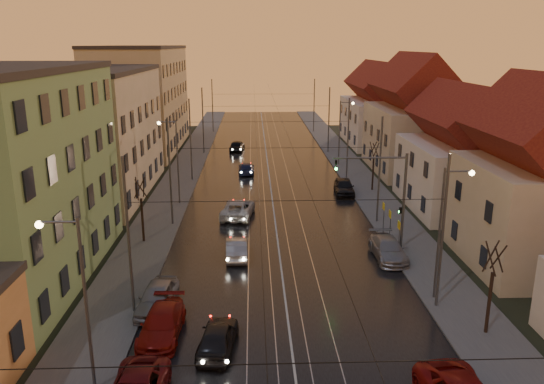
{
  "coord_description": "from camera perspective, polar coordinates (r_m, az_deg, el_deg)",
  "views": [
    {
      "loc": [
        -1.81,
        -18.16,
        14.6
      ],
      "look_at": [
        -0.33,
        22.81,
        3.13
      ],
      "focal_mm": 35.0,
      "sensor_mm": 36.0,
      "label": 1
    }
  ],
  "objects": [
    {
      "name": "bare_tree_0",
      "position": [
        40.91,
        -13.81,
        -2.06
      ],
      "size": [
        1.09,
        1.09,
        5.11
      ],
      "color": "black",
      "rests_on": "ground"
    },
    {
      "name": "bare_tree_2",
      "position": [
        54.93,
        10.84,
        2.61
      ],
      "size": [
        1.09,
        1.09,
        5.11
      ],
      "color": "black",
      "rests_on": "ground"
    },
    {
      "name": "apartment_left_3",
      "position": [
        78.13,
        -13.84,
        9.6
      ],
      "size": [
        10.0,
        24.0,
        14.0
      ],
      "primitive_type": "cube",
      "color": "tan",
      "rests_on": "ground"
    },
    {
      "name": "street_lamp_1",
      "position": [
        31.73,
        18.19,
        -3.01
      ],
      "size": [
        1.75,
        0.32,
        8.0
      ],
      "color": "#595B60",
      "rests_on": "ground"
    },
    {
      "name": "sidewalk_right",
      "position": [
        61.1,
        9.14,
        1.68
      ],
      "size": [
        4.0,
        120.0,
        0.15
      ],
      "primitive_type": "cube",
      "color": "#4C4C4C",
      "rests_on": "ground"
    },
    {
      "name": "driving_car_3",
      "position": [
        61.83,
        -2.78,
        2.56
      ],
      "size": [
        1.83,
        4.42,
        1.28
      ],
      "primitive_type": "imported",
      "rotation": [
        0.0,
        0.0,
        3.15
      ],
      "color": "#161F44",
      "rests_on": "ground"
    },
    {
      "name": "bare_tree_1",
      "position": [
        29.58,
        22.45,
        -9.81
      ],
      "size": [
        1.09,
        1.09,
        5.11
      ],
      "color": "black",
      "rests_on": "ground"
    },
    {
      "name": "apartment_left_2",
      "position": [
        55.15,
        -18.67,
        5.84
      ],
      "size": [
        10.0,
        20.0,
        12.0
      ],
      "primitive_type": "cube",
      "color": "tan",
      "rests_on": "ground"
    },
    {
      "name": "tram_rail_0",
      "position": [
        59.95,
        -2.38,
        1.58
      ],
      "size": [
        0.06,
        120.0,
        0.03
      ],
      "primitive_type": "cube",
      "color": "gray",
      "rests_on": "road"
    },
    {
      "name": "catenary_pole_l_5",
      "position": [
        90.98,
        -6.42,
        9.16
      ],
      "size": [
        0.16,
        0.16,
        9.0
      ],
      "primitive_type": "cylinder",
      "color": "#595B60",
      "rests_on": "ground"
    },
    {
      "name": "house_right_2",
      "position": [
        50.83,
        19.73,
        3.41
      ],
      "size": [
        9.18,
        12.24,
        9.2
      ],
      "color": "silver",
      "rests_on": "ground"
    },
    {
      "name": "house_right_1",
      "position": [
        39.21,
        26.67,
        0.44
      ],
      "size": [
        8.67,
        10.2,
        10.8
      ],
      "color": "#BBAF90",
      "rests_on": "ground"
    },
    {
      "name": "traffic_light_mast",
      "position": [
        38.78,
        12.65,
        0.3
      ],
      "size": [
        5.3,
        0.32,
        7.2
      ],
      "color": "#595B60",
      "rests_on": "ground"
    },
    {
      "name": "road",
      "position": [
        59.99,
        -0.28,
        1.56
      ],
      "size": [
        16.0,
        120.0,
        0.04
      ],
      "primitive_type": "cube",
      "color": "black",
      "rests_on": "ground"
    },
    {
      "name": "catenary_pole_r_4",
      "position": [
        73.61,
        6.13,
        7.65
      ],
      "size": [
        0.16,
        0.16,
        9.0
      ],
      "primitive_type": "cylinder",
      "color": "#595B60",
      "rests_on": "ground"
    },
    {
      "name": "parked_right_1",
      "position": [
        38.3,
        12.37,
        -6.0
      ],
      "size": [
        2.08,
        4.97,
        1.43
      ],
      "primitive_type": "imported",
      "rotation": [
        0.0,
        0.0,
        0.01
      ],
      "color": "gray",
      "rests_on": "ground"
    },
    {
      "name": "street_lamp_3",
      "position": [
        65.81,
        7.56,
        7.01
      ],
      "size": [
        1.75,
        0.32,
        8.0
      ],
      "color": "#595B60",
      "rests_on": "ground"
    },
    {
      "name": "driving_car_2",
      "position": [
        46.34,
        -3.67,
        -1.79
      ],
      "size": [
        3.18,
        5.69,
        1.5
      ],
      "primitive_type": "imported",
      "rotation": [
        0.0,
        0.0,
        3.01
      ],
      "color": "#B8B8B8",
      "rests_on": "ground"
    },
    {
      "name": "catenary_pole_l_2",
      "position": [
        43.88,
        -10.92,
        2.04
      ],
      "size": [
        0.16,
        0.16,
        9.0
      ],
      "primitive_type": "cylinder",
      "color": "#595B60",
      "rests_on": "ground"
    },
    {
      "name": "catenary_pole_l_4",
      "position": [
        73.18,
        -7.44,
        7.57
      ],
      "size": [
        0.16,
        0.16,
        9.0
      ],
      "primitive_type": "cylinder",
      "color": "#595B60",
      "rests_on": "ground"
    },
    {
      "name": "parked_left_2",
      "position": [
        28.67,
        -11.76,
        -13.71
      ],
      "size": [
        2.14,
        4.95,
        1.42
      ],
      "primitive_type": "imported",
      "rotation": [
        0.0,
        0.0,
        -0.03
      ],
      "color": "maroon",
      "rests_on": "ground"
    },
    {
      "name": "tram_rail_1",
      "position": [
        59.96,
        -1.02,
        1.59
      ],
      "size": [
        0.06,
        120.0,
        0.03
      ],
      "primitive_type": "cube",
      "color": "gray",
      "rests_on": "road"
    },
    {
      "name": "catenary_pole_l_3",
      "position": [
        58.44,
        -8.75,
        5.5
      ],
      "size": [
        0.16,
        0.16,
        9.0
      ],
      "primitive_type": "cylinder",
      "color": "#595B60",
      "rests_on": "ground"
    },
    {
      "name": "driving_car_1",
      "position": [
        37.72,
        -3.85,
        -6.05
      ],
      "size": [
        1.63,
        4.22,
        1.37
      ],
      "primitive_type": "imported",
      "rotation": [
        0.0,
        0.0,
        3.18
      ],
      "color": "gray",
      "rests_on": "ground"
    },
    {
      "name": "parked_right_2",
      "position": [
        53.65,
        7.76,
        0.57
      ],
      "size": [
        2.18,
        4.76,
        1.58
      ],
      "primitive_type": "imported",
      "rotation": [
        0.0,
        0.0,
        -0.07
      ],
      "color": "black",
      "rests_on": "ground"
    },
    {
      "name": "catenary_pole_r_5",
      "position": [
        91.32,
        4.55,
        9.23
      ],
      "size": [
        0.16,
        0.16,
        9.0
      ],
      "primitive_type": "cylinder",
      "color": "#595B60",
      "rests_on": "ground"
    },
    {
      "name": "sidewalk_left",
      "position": [
        60.51,
        -9.79,
        1.51
      ],
      "size": [
        4.0,
        120.0,
        0.15
      ],
      "primitive_type": "cube",
      "color": "#4C4C4C",
      "rests_on": "ground"
    },
    {
      "name": "tram_rail_2",
      "position": [
        60.01,
        0.45,
        1.6
      ],
      "size": [
        0.06,
        120.0,
        0.03
      ],
      "primitive_type": "cube",
      "color": "gray",
      "rests_on": "road"
    },
    {
      "name": "catenary_pole_r_1",
      "position": [
        30.79,
        17.87,
        -4.3
      ],
      "size": [
        0.16,
        0.16,
        9.0
      ],
      "primitive_type": "cylinder",
      "color": "#595B60",
      "rests_on": "ground"
    },
    {
      "name": "driving_car_4",
      "position": [
        75.14,
        -3.79,
        4.99
      ],
      "size": [
        2.29,
        4.71,
        1.55
      ],
      "primitive_type": "imported",
      "rotation": [
        0.0,
        0.0,
        3.04
      ],
      "color": "black",
      "rests_on": "ground"
    },
    {
      "name": "tram_rail_3",
      "position": [
        60.09,
        1.82,
        1.61
      ],
      "size": [
        0.06,
        120.0,
        0.03
      ],
      "primitive_type": "cube",
      "color": "gray",
      "rests_on": "road"
    },
    {
      "name": "house_right_4",
      "position": [
        81.93,
        11.35,
        8.63
      ],
      "size": [
        9.18,
        16.32,
        10.0
      ],
      "color": "silver",
      "rests_on": "ground"
    },
    {
      "name": "catenary_pole_r_2",
      "position": [
        44.59,
        11.5,
        2.22
      ],
      "size": [
        0.16,
        0.16,
        9.0
      ],
      "primitive_type": "cylinder",
      "color": "#595B60",
      "rests_on": "ground"
    },
    {
      "name": "street_lamp_2",
      "position": [
        49.67,
        -10.5,
        4.09
      ],
      "size": [
        1.75,
        0.32,
        8.0
      ],
      "color": "#595B60",
      "rests_on": "ground"
    },
    {
      "name": "parked_left_3",
      "position": [
        31.24,
        -12.23,
        -11.01
      ],
      "size": [
        2.22,
        4.7,
        1.55
      ],
      "primitive_type": "imported",
      "rotation": [
        0.0,
        0.0,
        -0.09
      ],
      "color": "gray",
      "rests_on": "ground"
    },
    {
      "name": "catenary_pole_r_3",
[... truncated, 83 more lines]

